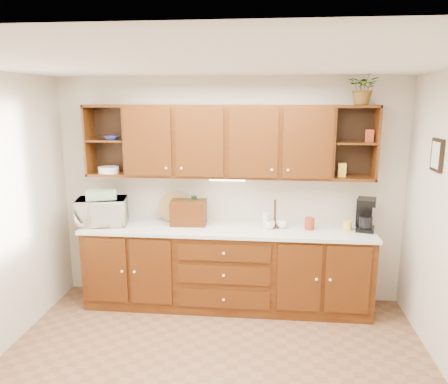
% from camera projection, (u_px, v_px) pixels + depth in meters
% --- Properties ---
extents(floor, '(4.00, 4.00, 0.00)m').
position_uv_depth(floor, '(210.00, 384.00, 3.68)').
color(floor, brown).
rests_on(floor, ground).
extents(ceiling, '(4.00, 4.00, 0.00)m').
position_uv_depth(ceiling, '(207.00, 63.00, 3.14)').
color(ceiling, white).
rests_on(ceiling, back_wall).
extents(back_wall, '(4.00, 0.00, 4.00)m').
position_uv_depth(back_wall, '(229.00, 191.00, 5.11)').
color(back_wall, beige).
rests_on(back_wall, floor).
extents(base_cabinets, '(3.20, 0.60, 0.90)m').
position_uv_depth(base_cabinets, '(227.00, 268.00, 4.99)').
color(base_cabinets, '#371406').
rests_on(base_cabinets, floor).
extents(countertop, '(3.24, 0.64, 0.04)m').
position_uv_depth(countertop, '(226.00, 229.00, 4.89)').
color(countertop, silver).
rests_on(countertop, base_cabinets).
extents(upper_cabinets, '(3.20, 0.33, 0.80)m').
position_uv_depth(upper_cabinets, '(229.00, 141.00, 4.83)').
color(upper_cabinets, '#371406').
rests_on(upper_cabinets, back_wall).
extents(undercabinet_light, '(0.40, 0.05, 0.02)m').
position_uv_depth(undercabinet_light, '(227.00, 180.00, 4.86)').
color(undercabinet_light, white).
rests_on(undercabinet_light, upper_cabinets).
extents(framed_picture, '(0.03, 0.24, 0.30)m').
position_uv_depth(framed_picture, '(437.00, 155.00, 3.97)').
color(framed_picture, black).
rests_on(framed_picture, right_wall).
extents(wicker_basket, '(0.27, 0.27, 0.14)m').
position_uv_depth(wicker_basket, '(92.00, 220.00, 4.93)').
color(wicker_basket, olive).
rests_on(wicker_basket, countertop).
extents(microwave, '(0.61, 0.48, 0.30)m').
position_uv_depth(microwave, '(102.00, 211.00, 4.98)').
color(microwave, silver).
rests_on(microwave, countertop).
extents(towel_stack, '(0.40, 0.35, 0.10)m').
position_uv_depth(towel_stack, '(101.00, 194.00, 4.94)').
color(towel_stack, '#C9CD60').
rests_on(towel_stack, microwave).
extents(wine_bottle, '(0.07, 0.07, 0.31)m').
position_uv_depth(wine_bottle, '(194.00, 209.00, 5.06)').
color(wine_bottle, black).
rests_on(wine_bottle, countertop).
extents(woven_tray, '(0.37, 0.13, 0.36)m').
position_uv_depth(woven_tray, '(174.00, 220.00, 5.13)').
color(woven_tray, olive).
rests_on(woven_tray, countertop).
extents(bread_box, '(0.42, 0.28, 0.28)m').
position_uv_depth(bread_box, '(189.00, 213.00, 4.98)').
color(bread_box, '#371406').
rests_on(bread_box, countertop).
extents(mug_tree, '(0.28, 0.28, 0.32)m').
position_uv_depth(mug_tree, '(275.00, 223.00, 4.89)').
color(mug_tree, '#371406').
rests_on(mug_tree, countertop).
extents(canister_red, '(0.12, 0.12, 0.13)m').
position_uv_depth(canister_red, '(310.00, 224.00, 4.80)').
color(canister_red, maroon).
rests_on(canister_red, countertop).
extents(canister_white, '(0.09, 0.09, 0.17)m').
position_uv_depth(canister_white, '(266.00, 220.00, 4.87)').
color(canister_white, white).
rests_on(canister_white, countertop).
extents(canister_yellow, '(0.13, 0.13, 0.11)m').
position_uv_depth(canister_yellow, '(347.00, 225.00, 4.78)').
color(canister_yellow, yellow).
rests_on(canister_yellow, countertop).
extents(coffee_maker, '(0.25, 0.29, 0.36)m').
position_uv_depth(coffee_maker, '(365.00, 215.00, 4.76)').
color(coffee_maker, black).
rests_on(coffee_maker, countertop).
extents(bowl_stack, '(0.17, 0.17, 0.04)m').
position_uv_depth(bowl_stack, '(112.00, 138.00, 4.91)').
color(bowl_stack, '#2A359C').
rests_on(bowl_stack, upper_cabinets).
extents(plate_stack, '(0.28, 0.28, 0.07)m').
position_uv_depth(plate_stack, '(109.00, 170.00, 5.00)').
color(plate_stack, white).
rests_on(plate_stack, upper_cabinets).
extents(pantry_box_yellow, '(0.09, 0.07, 0.15)m').
position_uv_depth(pantry_box_yellow, '(342.00, 170.00, 4.75)').
color(pantry_box_yellow, yellow).
rests_on(pantry_box_yellow, upper_cabinets).
extents(pantry_box_red, '(0.10, 0.09, 0.13)m').
position_uv_depth(pantry_box_red, '(370.00, 136.00, 4.65)').
color(pantry_box_red, maroon).
rests_on(pantry_box_red, upper_cabinets).
extents(potted_plant, '(0.39, 0.36, 0.35)m').
position_uv_depth(potted_plant, '(364.00, 88.00, 4.51)').
color(potted_plant, '#999999').
rests_on(potted_plant, upper_cabinets).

